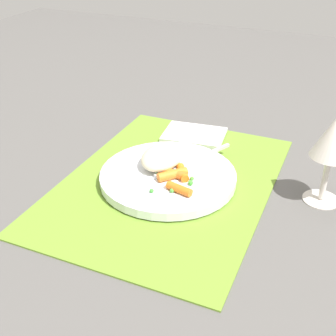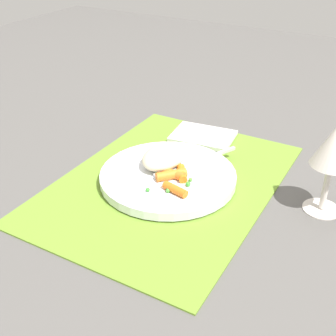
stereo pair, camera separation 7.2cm
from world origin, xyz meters
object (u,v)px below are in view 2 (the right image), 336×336
fork (187,165)px  napkin (203,136)px  wine_glass (334,148)px  carrot_portion (174,177)px  rice_mound (164,156)px  plate (168,177)px

fork → napkin: size_ratio=1.36×
wine_glass → napkin: bearing=-114.9°
carrot_portion → rice_mound: bearing=-134.6°
rice_mound → fork: rice_mound is taller
plate → fork: size_ratio=1.41×
carrot_portion → napkin: 0.21m
rice_mound → carrot_portion: size_ratio=1.27×
napkin → plate: bearing=5.8°
carrot_portion → fork: carrot_portion is taller
plate → wine_glass: 0.28m
plate → rice_mound: size_ratio=2.35×
wine_glass → napkin: size_ratio=1.23×
plate → rice_mound: 0.04m
plate → rice_mound: rice_mound is taller
rice_mound → wine_glass: size_ratio=0.66×
napkin → fork: bearing=14.5°
plate → fork: 0.04m
carrot_portion → wine_glass: wine_glass is taller
wine_glass → napkin: (-0.13, -0.28, -0.10)m
plate → napkin: plate is taller
carrot_portion → fork: 0.06m
carrot_portion → fork: (-0.06, -0.00, -0.00)m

